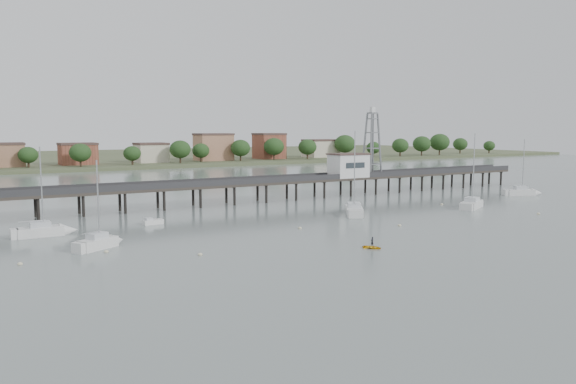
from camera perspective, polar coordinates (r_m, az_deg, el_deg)
name	(u,v)px	position (r m, az deg, el deg)	size (l,w,h in m)	color
ground_plane	(495,267)	(64.44, 20.25, -7.13)	(500.00, 500.00, 0.00)	slate
pier	(246,184)	(111.29, -4.26, 0.82)	(150.00, 5.00, 5.50)	#2D2823
pier_building	(348,165)	(124.08, 6.15, 2.72)	(8.40, 5.40, 5.30)	silver
lattice_tower	(372,145)	(127.85, 8.53, 4.78)	(3.20, 3.20, 15.50)	slate
sailboat_b	(50,231)	(84.31, -23.04, -3.65)	(7.85, 2.43, 12.94)	silver
sailboat_c	(354,209)	(98.69, 6.68, -1.77)	(7.41, 9.19, 15.19)	silver
sailboat_e	(526,192)	(134.97, 23.00, -0.03)	(8.05, 5.67, 13.05)	silver
sailboat_a	(103,242)	(73.55, -18.25, -4.88)	(6.88, 5.23, 11.42)	silver
sailboat_d	(474,204)	(111.06, 18.36, -1.14)	(9.14, 6.37, 14.68)	silver
white_tender	(152,222)	(89.02, -13.61, -2.98)	(3.22, 1.65, 1.20)	silver
yellow_dinghy	(372,248)	(70.26, 8.54, -5.69)	(1.70, 0.49, 2.38)	yellow
dinghy_occupant	(372,248)	(70.26, 8.54, -5.69)	(0.44, 1.20, 0.29)	black
mooring_buoys	(318,230)	(81.22, 3.10, -3.91)	(81.27, 17.73, 0.39)	beige
far_shore	(79,158)	(283.62, -20.45, 3.28)	(500.00, 170.00, 10.40)	#475133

